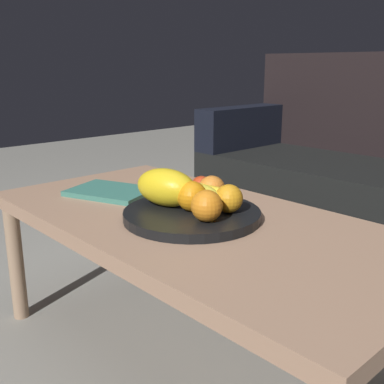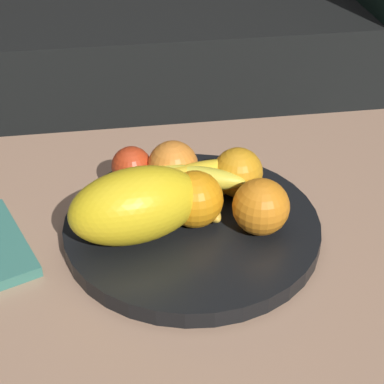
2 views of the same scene
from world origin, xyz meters
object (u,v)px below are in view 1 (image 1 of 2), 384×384
object	(u,v)px
coffee_table	(195,233)
melon_large_front	(166,187)
orange_back	(212,189)
apple_front	(201,187)
orange_front	(192,196)
orange_left	(207,206)
orange_right	(229,199)
banana_bunch	(206,197)
magazine	(111,192)
fruit_bowl	(192,215)

from	to	relation	value
coffee_table	melon_large_front	bearing A→B (deg)	-150.86
orange_back	apple_front	world-z (taller)	orange_back
coffee_table	orange_front	size ratio (longest dim) A/B	15.62
orange_left	apple_front	xyz separation A→B (m)	(-0.17, 0.14, -0.01)
melon_large_front	orange_right	xyz separation A→B (m)	(0.16, 0.08, -0.01)
coffee_table	banana_bunch	xyz separation A→B (m)	(0.01, 0.03, 0.10)
banana_bunch	orange_right	bearing A→B (deg)	8.35
orange_front	apple_front	bearing A→B (deg)	125.66
melon_large_front	banana_bunch	distance (m)	0.11
orange_right	orange_back	xyz separation A→B (m)	(-0.09, 0.03, 0.00)
orange_right	orange_back	size ratio (longest dim) A/B	0.97
melon_large_front	orange_back	distance (m)	0.13
orange_back	apple_front	bearing A→B (deg)	162.97
apple_front	magazine	bearing A→B (deg)	-155.54
orange_right	apple_front	size ratio (longest dim) A/B	1.20
fruit_bowl	apple_front	size ratio (longest dim) A/B	5.89
orange_front	orange_right	bearing A→B (deg)	39.81
coffee_table	orange_front	bearing A→B (deg)	-62.35
melon_large_front	banana_bunch	xyz separation A→B (m)	(0.09, 0.07, -0.02)
coffee_table	apple_front	distance (m)	0.15
orange_right	apple_front	bearing A→B (deg)	162.19
melon_large_front	apple_front	world-z (taller)	melon_large_front
melon_large_front	orange_front	size ratio (longest dim) A/B	2.29
melon_large_front	orange_left	size ratio (longest dim) A/B	2.33
orange_back	banana_bunch	size ratio (longest dim) A/B	0.46
orange_right	magazine	xyz separation A→B (m)	(-0.44, -0.08, -0.05)
coffee_table	orange_left	xyz separation A→B (m)	(0.10, -0.05, 0.11)
orange_front	magazine	distance (m)	0.37
orange_front	banana_bunch	bearing A→B (deg)	87.47
apple_front	banana_bunch	world-z (taller)	same
orange_back	magazine	distance (m)	0.36
magazine	orange_right	bearing A→B (deg)	-11.39
magazine	orange_left	bearing A→B (deg)	-23.36
banana_bunch	orange_back	bearing A→B (deg)	116.92
fruit_bowl	banana_bunch	distance (m)	0.06
melon_large_front	magazine	size ratio (longest dim) A/B	0.74
melon_large_front	orange_right	size ratio (longest dim) A/B	2.47
orange_front	apple_front	world-z (taller)	orange_front
coffee_table	orange_left	world-z (taller)	orange_left
melon_large_front	apple_front	bearing A→B (deg)	88.68
orange_right	coffee_table	bearing A→B (deg)	-154.94
melon_large_front	orange_front	distance (m)	0.09
coffee_table	apple_front	size ratio (longest dim) A/B	20.17
orange_front	apple_front	xyz separation A→B (m)	(-0.08, 0.11, -0.01)
orange_left	orange_back	size ratio (longest dim) A/B	1.03
melon_large_front	banana_bunch	world-z (taller)	melon_large_front
fruit_bowl	magazine	bearing A→B (deg)	-176.71
apple_front	magazine	xyz separation A→B (m)	(-0.28, -0.13, -0.05)
apple_front	banana_bunch	xyz separation A→B (m)	(0.08, -0.06, -0.00)
fruit_bowl	orange_front	size ratio (longest dim) A/B	4.56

